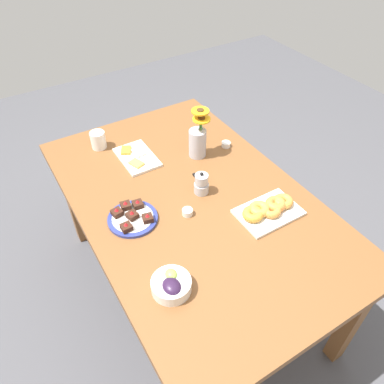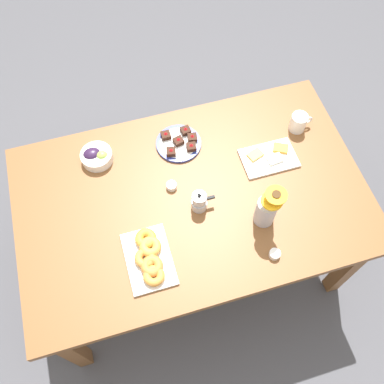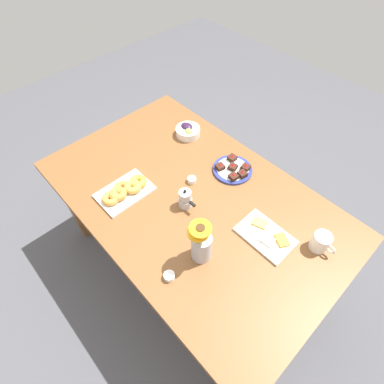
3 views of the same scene
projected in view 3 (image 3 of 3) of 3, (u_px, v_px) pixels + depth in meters
The scene contains 11 objects.
ground_plane at pixel (192, 260), 2.14m from camera, with size 6.00×6.00×0.00m, color #4C4C51.
dining_table at pixel (192, 206), 1.63m from camera, with size 1.60×1.00×0.74m.
coffee_mug at pixel (321, 242), 1.34m from camera, with size 0.12×0.08×0.09m.
grape_bowl at pixel (188, 131), 1.85m from camera, with size 0.15×0.15×0.07m.
cheese_platter at pixel (266, 236), 1.40m from camera, with size 0.26×0.17×0.03m.
croissant_platter at pixel (125, 190), 1.56m from camera, with size 0.19×0.28×0.05m.
jam_cup_honey at pixel (192, 180), 1.62m from camera, with size 0.05×0.05×0.03m.
jam_cup_berry at pixel (169, 276), 1.27m from camera, with size 0.05×0.05×0.03m.
dessert_plate at pixel (233, 169), 1.67m from camera, with size 0.22×0.22×0.05m.
flower_vase at pixel (201, 245), 1.28m from camera, with size 0.10×0.11×0.26m.
moka_pot at pixel (185, 199), 1.49m from camera, with size 0.11×0.07×0.12m.
Camera 3 is at (0.70, -0.66, 1.97)m, focal length 28.00 mm.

